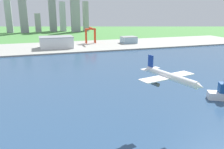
# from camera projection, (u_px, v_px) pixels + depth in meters

# --- Properties ---
(ground_plane) EXTENTS (2400.00, 2400.00, 0.00)m
(ground_plane) POSITION_uv_depth(u_px,v_px,m) (76.00, 71.00, 299.98)
(ground_plane) COLOR #4A8840
(water_bay) EXTENTS (840.00, 360.00, 0.15)m
(water_bay) POSITION_uv_depth(u_px,v_px,m) (86.00, 85.00, 244.98)
(water_bay) COLOR #2D4C70
(water_bay) RESTS_ON ground
(industrial_pier) EXTENTS (840.00, 140.00, 2.50)m
(industrial_pier) POSITION_uv_depth(u_px,v_px,m) (60.00, 47.00, 473.72)
(industrial_pier) COLOR #A0A097
(industrial_pier) RESTS_ON ground
(airplane_landing) EXTENTS (38.61, 45.06, 14.03)m
(airplane_landing) POSITION_uv_depth(u_px,v_px,m) (170.00, 77.00, 140.14)
(airplane_landing) COLOR white
(port_crane_red) EXTENTS (22.12, 39.99, 34.34)m
(port_crane_red) POSITION_uv_depth(u_px,v_px,m) (91.00, 32.00, 510.42)
(port_crane_red) COLOR red
(port_crane_red) RESTS_ON industrial_pier
(warehouse_main) EXTENTS (62.96, 40.37, 21.68)m
(warehouse_main) POSITION_uv_depth(u_px,v_px,m) (56.00, 42.00, 456.09)
(warehouse_main) COLOR white
(warehouse_main) RESTS_ON industrial_pier
(warehouse_annex) EXTENTS (32.16, 27.33, 14.06)m
(warehouse_annex) POSITION_uv_depth(u_px,v_px,m) (129.00, 40.00, 518.65)
(warehouse_annex) COLOR #99BCD1
(warehouse_annex) RESTS_ON industrial_pier
(distant_skyline) EXTENTS (302.30, 67.89, 128.52)m
(distant_skyline) POSITION_uv_depth(u_px,v_px,m) (48.00, 15.00, 766.89)
(distant_skyline) COLOR #A4A3AA
(distant_skyline) RESTS_ON ground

